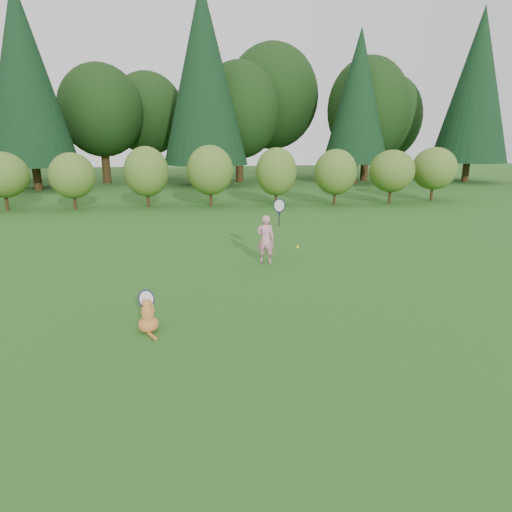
{
  "coord_description": "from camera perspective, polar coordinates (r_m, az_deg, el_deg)",
  "views": [
    {
      "loc": [
        -1.3,
        -7.58,
        2.96
      ],
      "look_at": [
        0.2,
        0.8,
        0.7
      ],
      "focal_mm": 30.0,
      "sensor_mm": 36.0,
      "label": 1
    }
  ],
  "objects": [
    {
      "name": "shrub_row",
      "position": [
        20.68,
        -6.62,
        10.44
      ],
      "size": [
        28.0,
        3.0,
        2.8
      ],
      "primitive_type": null,
      "color": "#4C7223",
      "rests_on": "ground"
    },
    {
      "name": "tennis_ball",
      "position": [
        8.87,
        5.58,
        1.19
      ],
      "size": [
        0.07,
        0.07,
        0.07
      ],
      "color": "yellow",
      "rests_on": "ground"
    },
    {
      "name": "cat",
      "position": [
        7.17,
        -14.25,
        -7.51
      ],
      "size": [
        0.4,
        0.8,
        0.75
      ],
      "rotation": [
        0.0,
        0.0,
        0.01
      ],
      "color": "#B64A23",
      "rests_on": "ground"
    },
    {
      "name": "child",
      "position": [
        10.74,
        1.35,
        2.4
      ],
      "size": [
        0.71,
        0.42,
        1.84
      ],
      "rotation": [
        0.0,
        0.0,
        2.84
      ],
      "color": "pink",
      "rests_on": "ground"
    },
    {
      "name": "woodland_backdrop",
      "position": [
        30.94,
        -8.29,
        23.16
      ],
      "size": [
        48.0,
        10.0,
        15.0
      ],
      "primitive_type": null,
      "color": "black",
      "rests_on": "ground"
    },
    {
      "name": "ground",
      "position": [
        8.24,
        -0.39,
        -6.18
      ],
      "size": [
        100.0,
        100.0,
        0.0
      ],
      "primitive_type": "plane",
      "color": "#205618",
      "rests_on": "ground"
    }
  ]
}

